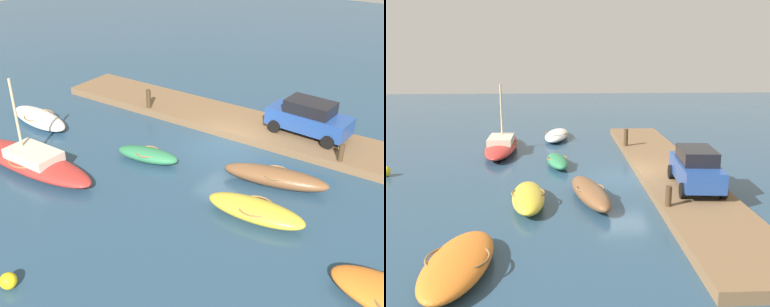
% 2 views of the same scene
% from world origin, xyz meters
% --- Properties ---
extents(ground_plane, '(84.00, 84.00, 0.00)m').
position_xyz_m(ground_plane, '(0.00, 0.00, 0.00)').
color(ground_plane, navy).
extents(dock_platform, '(23.19, 3.30, 0.40)m').
position_xyz_m(dock_platform, '(0.00, -2.36, 0.20)').
color(dock_platform, brown).
rests_on(dock_platform, ground_plane).
extents(rowboat_yellow, '(3.97, 1.58, 0.72)m').
position_xyz_m(rowboat_yellow, '(-3.92, 4.51, 0.37)').
color(rowboat_yellow, gold).
rests_on(rowboat_yellow, ground_plane).
extents(rowboat_white, '(4.62, 2.19, 0.61)m').
position_xyz_m(rowboat_white, '(9.70, 3.32, 0.31)').
color(rowboat_white, white).
rests_on(rowboat_white, ground_plane).
extents(sailboat_red, '(7.22, 1.92, 4.15)m').
position_xyz_m(sailboat_red, '(6.05, 6.76, 0.44)').
color(sailboat_red, '#B72D28').
rests_on(sailboat_red, ground_plane).
extents(dinghy_green, '(3.18, 1.57, 0.62)m').
position_xyz_m(dinghy_green, '(2.25, 3.29, 0.32)').
color(dinghy_green, '#2D7A4C').
rests_on(dinghy_green, ground_plane).
extents(rowboat_brown, '(4.61, 2.03, 0.78)m').
position_xyz_m(rowboat_brown, '(-3.52, 1.92, 0.40)').
color(rowboat_brown, brown).
rests_on(rowboat_brown, ground_plane).
extents(mooring_post_west, '(0.24, 0.24, 0.80)m').
position_xyz_m(mooring_post_west, '(-5.32, -0.96, 0.80)').
color(mooring_post_west, '#47331E').
rests_on(mooring_post_west, dock_platform).
extents(mooring_post_mid_west, '(0.26, 0.26, 1.06)m').
position_xyz_m(mooring_post_mid_west, '(5.57, -0.96, 0.93)').
color(mooring_post_mid_west, '#47331E').
rests_on(mooring_post_mid_west, dock_platform).
extents(parked_car, '(4.15, 2.11, 1.76)m').
position_xyz_m(parked_car, '(-3.08, -2.69, 1.30)').
color(parked_car, '#234793').
rests_on(parked_car, dock_platform).
extents(marker_buoy, '(0.54, 0.54, 0.54)m').
position_xyz_m(marker_buoy, '(0.74, 12.00, 0.27)').
color(marker_buoy, yellow).
rests_on(marker_buoy, ground_plane).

